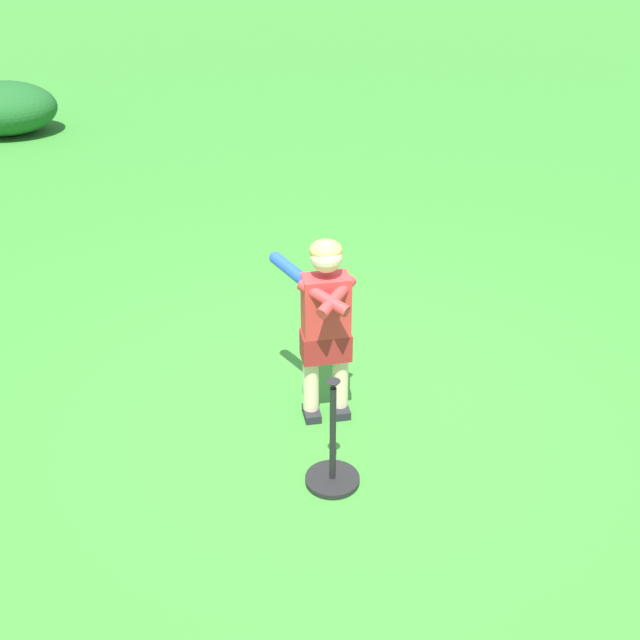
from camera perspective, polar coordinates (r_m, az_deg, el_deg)
ground_plane at (r=4.55m, az=1.30°, el=-7.26°), size 40.00×40.00×0.00m
child_batter at (r=4.25m, az=0.32°, el=0.37°), size 0.45×0.56×1.08m
batting_tee at (r=4.08m, az=0.91°, el=-10.45°), size 0.28×0.28×0.62m
shrub_left_background at (r=10.33m, az=-21.77°, el=13.96°), size 1.22×1.01×0.61m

